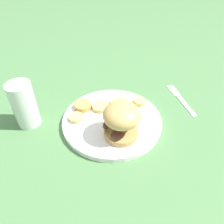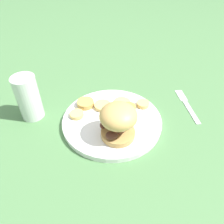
# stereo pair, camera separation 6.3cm
# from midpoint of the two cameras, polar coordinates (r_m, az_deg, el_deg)

# --- Properties ---
(ground_plane) EXTENTS (4.00, 4.00, 0.00)m
(ground_plane) POSITION_cam_midpoint_polar(r_m,az_deg,el_deg) (0.66, -2.74, -2.94)
(ground_plane) COLOR #4C7A47
(dinner_plate) EXTENTS (0.29, 0.29, 0.02)m
(dinner_plate) POSITION_cam_midpoint_polar(r_m,az_deg,el_deg) (0.65, -2.76, -2.30)
(dinner_plate) COLOR white
(dinner_plate) RESTS_ON ground_plane
(sandwich) EXTENTS (0.10, 0.10, 0.10)m
(sandwich) POSITION_cam_midpoint_polar(r_m,az_deg,el_deg) (0.56, -0.70, -2.27)
(sandwich) COLOR tan
(sandwich) RESTS_ON dinner_plate
(potato_round_0) EXTENTS (0.05, 0.05, 0.02)m
(potato_round_0) POSITION_cam_midpoint_polar(r_m,az_deg,el_deg) (0.69, -10.26, 1.55)
(potato_round_0) COLOR tan
(potato_round_0) RESTS_ON dinner_plate
(potato_round_1) EXTENTS (0.06, 0.06, 0.01)m
(potato_round_1) POSITION_cam_midpoint_polar(r_m,az_deg,el_deg) (0.69, -0.71, 2.37)
(potato_round_1) COLOR #DBB766
(potato_round_1) RESTS_ON dinner_plate
(potato_round_2) EXTENTS (0.05, 0.05, 0.01)m
(potato_round_2) POSITION_cam_midpoint_polar(r_m,az_deg,el_deg) (0.65, 0.02, -0.20)
(potato_round_2) COLOR #BC8942
(potato_round_2) RESTS_ON dinner_plate
(potato_round_3) EXTENTS (0.04, 0.04, 0.01)m
(potato_round_3) POSITION_cam_midpoint_polar(r_m,az_deg,el_deg) (0.70, 4.72, 2.64)
(potato_round_3) COLOR #DBB766
(potato_round_3) RESTS_ON dinner_plate
(potato_round_4) EXTENTS (0.04, 0.04, 0.01)m
(potato_round_4) POSITION_cam_midpoint_polar(r_m,az_deg,el_deg) (0.65, -12.13, -1.54)
(potato_round_4) COLOR #DBB766
(potato_round_4) RESTS_ON dinner_plate
(potato_round_5) EXTENTS (0.05, 0.05, 0.01)m
(potato_round_5) POSITION_cam_midpoint_polar(r_m,az_deg,el_deg) (0.68, -5.67, 1.33)
(potato_round_5) COLOR #DBB766
(potato_round_5) RESTS_ON dinner_plate
(potato_round_6) EXTENTS (0.04, 0.04, 0.02)m
(potato_round_6) POSITION_cam_midpoint_polar(r_m,az_deg,el_deg) (0.67, 1.33, 1.29)
(potato_round_6) COLOR #BC8942
(potato_round_6) RESTS_ON dinner_plate
(fork) EXTENTS (0.09, 0.17, 0.00)m
(fork) POSITION_cam_midpoint_polar(r_m,az_deg,el_deg) (0.77, 15.36, 3.23)
(fork) COLOR silver
(fork) RESTS_ON ground_plane
(drinking_glass) EXTENTS (0.07, 0.07, 0.14)m
(drinking_glass) POSITION_cam_midpoint_polar(r_m,az_deg,el_deg) (0.67, -24.49, 1.59)
(drinking_glass) COLOR silver
(drinking_glass) RESTS_ON ground_plane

